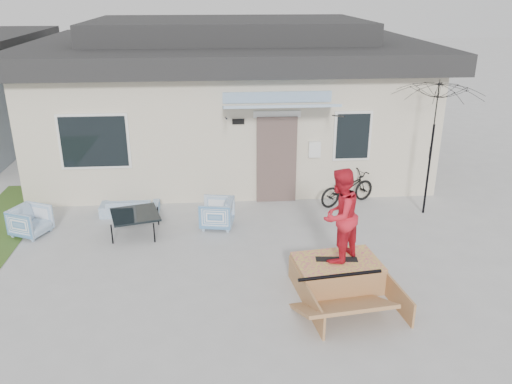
{
  "coord_description": "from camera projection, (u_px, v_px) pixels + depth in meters",
  "views": [
    {
      "loc": [
        -0.42,
        -7.37,
        4.93
      ],
      "look_at": [
        0.3,
        1.8,
        1.3
      ],
      "focal_mm": 36.88,
      "sensor_mm": 36.0,
      "label": 1
    }
  ],
  "objects": [
    {
      "name": "ground",
      "position": [
        246.0,
        306.0,
        8.67
      ],
      "size": [
        90.0,
        90.0,
        0.0
      ],
      "primitive_type": "plane",
      "color": "#A7A7A7",
      "rests_on": "ground"
    },
    {
      "name": "house",
      "position": [
        229.0,
        95.0,
        15.37
      ],
      "size": [
        10.8,
        8.49,
        4.1
      ],
      "color": "beige",
      "rests_on": "ground"
    },
    {
      "name": "loveseat",
      "position": [
        130.0,
        204.0,
        12.03
      ],
      "size": [
        1.33,
        0.39,
        0.52
      ],
      "primitive_type": "imported",
      "rotation": [
        0.0,
        0.0,
        3.14
      ],
      "color": "teal",
      "rests_on": "ground"
    },
    {
      "name": "armchair_left",
      "position": [
        30.0,
        220.0,
        11.02
      ],
      "size": [
        0.85,
        0.87,
        0.69
      ],
      "primitive_type": "imported",
      "rotation": [
        0.0,
        0.0,
        1.14
      ],
      "color": "teal",
      "rests_on": "ground"
    },
    {
      "name": "armchair_right",
      "position": [
        217.0,
        212.0,
        11.39
      ],
      "size": [
        0.75,
        0.78,
        0.7
      ],
      "primitive_type": "imported",
      "rotation": [
        0.0,
        0.0,
        -1.75
      ],
      "color": "teal",
      "rests_on": "ground"
    },
    {
      "name": "coffee_table",
      "position": [
        136.0,
        224.0,
        11.09
      ],
      "size": [
        1.17,
        1.17,
        0.47
      ],
      "primitive_type": "cube",
      "rotation": [
        0.0,
        0.0,
        0.27
      ],
      "color": "black",
      "rests_on": "ground"
    },
    {
      "name": "bicycle",
      "position": [
        347.0,
        185.0,
        12.54
      ],
      "size": [
        1.61,
        1.12,
        0.97
      ],
      "primitive_type": "imported",
      "rotation": [
        0.0,
        0.0,
        2.0
      ],
      "color": "black",
      "rests_on": "ground"
    },
    {
      "name": "patio_umbrella",
      "position": [
        432.0,
        140.0,
        11.57
      ],
      "size": [
        2.47,
        2.39,
        2.2
      ],
      "color": "black",
      "rests_on": "ground"
    },
    {
      "name": "skate_ramp",
      "position": [
        337.0,
        273.0,
        9.17
      ],
      "size": [
        1.68,
        2.09,
        0.48
      ],
      "primitive_type": null,
      "rotation": [
        0.0,
        0.0,
        0.13
      ],
      "color": "#A57243",
      "rests_on": "ground"
    },
    {
      "name": "skateboard",
      "position": [
        337.0,
        259.0,
        9.12
      ],
      "size": [
        0.74,
        0.25,
        0.05
      ],
      "primitive_type": "cube",
      "rotation": [
        0.0,
        0.0,
        -0.1
      ],
      "color": "black",
      "rests_on": "skate_ramp"
    },
    {
      "name": "skater",
      "position": [
        339.0,
        214.0,
        8.81
      ],
      "size": [
        1.01,
        1.01,
        1.65
      ],
      "primitive_type": "imported",
      "rotation": [
        0.0,
        0.0,
        3.91
      ],
      "color": "red",
      "rests_on": "skateboard"
    }
  ]
}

